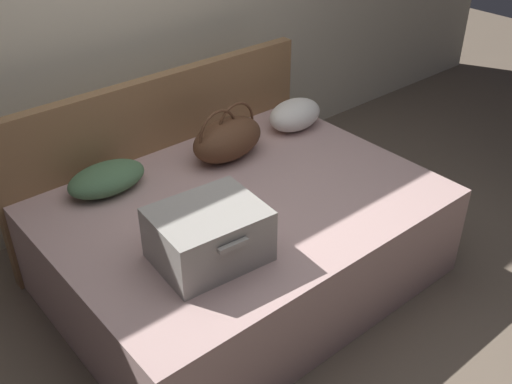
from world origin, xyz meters
TOP-DOWN VIEW (x-y plane):
  - ground_plane at (0.00, 0.00)m, footprint 12.00×12.00m
  - back_wall at (0.00, 1.65)m, footprint 8.00×0.10m
  - bed at (0.00, 0.40)m, footprint 2.06×1.51m
  - headboard at (0.00, 1.20)m, footprint 2.10×0.08m
  - hard_case_large at (-0.44, 0.11)m, footprint 0.53×0.45m
  - duffel_bag at (0.22, 0.81)m, footprint 0.51×0.34m
  - pillow_near_headboard at (-0.51, 0.95)m, footprint 0.45×0.29m
  - pillow_center_head at (0.80, 0.84)m, footprint 0.42×0.30m

SIDE VIEW (x-z plane):
  - ground_plane at x=0.00m, z-range 0.00..0.00m
  - bed at x=0.00m, z-range 0.00..0.57m
  - headboard at x=0.00m, z-range 0.00..1.03m
  - pillow_near_headboard at x=-0.51m, z-range 0.57..0.71m
  - pillow_center_head at x=0.80m, z-range 0.57..0.76m
  - duffel_bag at x=0.22m, z-range 0.53..0.86m
  - hard_case_large at x=-0.44m, z-range 0.57..0.84m
  - back_wall at x=0.00m, z-range 0.00..2.60m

